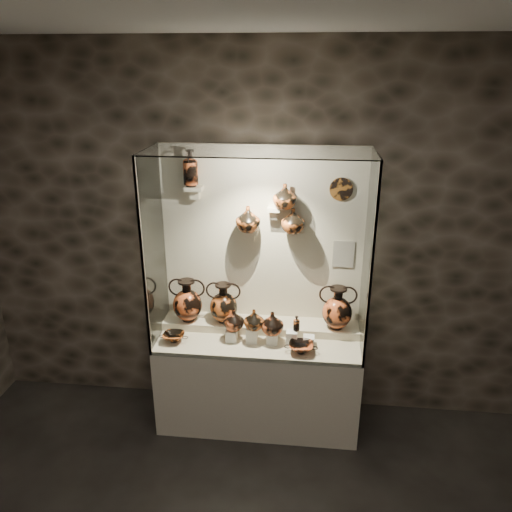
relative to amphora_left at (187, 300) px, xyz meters
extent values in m
cube|color=black|center=(0.63, 0.18, 0.51)|extent=(5.00, 0.02, 3.20)
cube|color=beige|center=(0.63, -0.14, -0.69)|extent=(1.70, 0.60, 0.80)
cube|color=beige|center=(0.63, -0.14, -0.27)|extent=(1.68, 0.58, 0.03)
cube|color=beige|center=(0.63, 0.04, -0.24)|extent=(1.70, 0.25, 0.10)
cube|color=beige|center=(0.63, 0.18, 0.51)|extent=(1.70, 0.03, 1.60)
cube|color=white|center=(0.63, -0.43, 0.51)|extent=(1.70, 0.01, 1.60)
cube|color=white|center=(-0.22, -0.14, 0.51)|extent=(0.01, 0.60, 1.60)
cube|color=white|center=(1.48, -0.14, 0.51)|extent=(0.01, 0.60, 1.60)
cube|color=white|center=(0.63, -0.14, 1.31)|extent=(1.70, 0.60, 0.01)
cube|color=gray|center=(-0.21, -0.43, 0.51)|extent=(0.02, 0.02, 1.60)
cube|color=gray|center=(1.47, -0.43, 0.51)|extent=(0.02, 0.02, 1.60)
cube|color=silver|center=(0.41, -0.19, -0.21)|extent=(0.09, 0.09, 0.10)
cube|color=silver|center=(0.58, -0.19, -0.19)|extent=(0.09, 0.09, 0.13)
cube|color=silver|center=(0.75, -0.19, -0.21)|extent=(0.09, 0.09, 0.09)
cube|color=silver|center=(0.91, -0.19, -0.20)|extent=(0.09, 0.09, 0.12)
cube|color=silver|center=(1.05, -0.19, -0.22)|extent=(0.09, 0.09, 0.08)
cube|color=beige|center=(0.08, 0.10, 0.96)|extent=(0.14, 0.12, 0.04)
cube|color=beige|center=(0.53, 0.10, 0.61)|extent=(0.14, 0.12, 0.04)
cube|color=beige|center=(0.73, 0.10, 0.81)|extent=(0.10, 0.12, 0.04)
cube|color=beige|center=(0.91, 0.10, 0.61)|extent=(0.14, 0.12, 0.04)
imported|color=#CE5527|center=(0.43, -0.17, -0.07)|extent=(0.23, 0.23, 0.18)
imported|color=#BE5721|center=(0.60, -0.20, -0.04)|extent=(0.20, 0.20, 0.17)
imported|color=#CE5527|center=(0.75, -0.19, -0.07)|extent=(0.21, 0.21, 0.20)
imported|color=#BE5721|center=(0.52, 0.05, 0.73)|extent=(0.25, 0.25, 0.21)
imported|color=#BE5721|center=(0.82, 0.06, 0.93)|extent=(0.25, 0.25, 0.20)
imported|color=#BE5721|center=(0.89, 0.06, 0.73)|extent=(0.21, 0.21, 0.20)
cylinder|color=#91531C|center=(1.26, 0.15, 0.97)|extent=(0.19, 0.02, 0.19)
cube|color=beige|center=(1.31, 0.16, 0.42)|extent=(0.17, 0.01, 0.23)
camera|label=1|loc=(1.01, -3.77, 1.91)|focal=35.00mm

